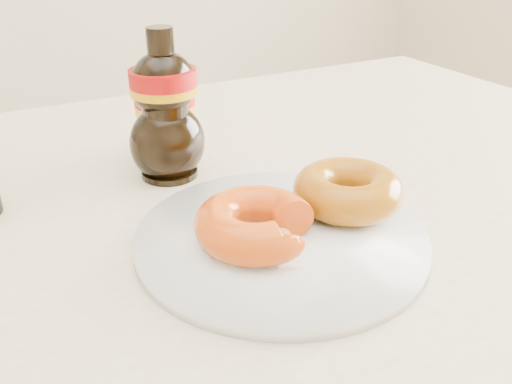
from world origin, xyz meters
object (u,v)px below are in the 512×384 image
donut_whole (348,190)px  syrup_bottle (165,105)px  plate (281,238)px  donut_bitten (256,224)px  dining_table (186,280)px  nutella_jar (165,110)px

donut_whole → syrup_bottle: (-0.12, 0.19, 0.05)m
plate → syrup_bottle: (-0.04, 0.20, 0.08)m
donut_bitten → dining_table: bearing=118.3°
plate → donut_whole: bearing=7.7°
plate → syrup_bottle: syrup_bottle is taller
donut_whole → nutella_jar: nutella_jar is taller
plate → donut_whole: size_ratio=2.49×
donut_whole → syrup_bottle: 0.23m
nutella_jar → plate: bearing=-87.3°
donut_whole → plate: bearing=-172.3°
dining_table → donut_whole: (0.15, -0.09, 0.12)m
dining_table → donut_bitten: donut_bitten is taller
donut_whole → nutella_jar: 0.28m
donut_bitten → nutella_jar: nutella_jar is taller
plate → nutella_jar: nutella_jar is taller
donut_bitten → syrup_bottle: syrup_bottle is taller
dining_table → donut_whole: donut_whole is taller
dining_table → donut_whole: bearing=-31.0°
donut_whole → dining_table: bearing=149.0°
dining_table → nutella_jar: nutella_jar is taller
donut_whole → syrup_bottle: syrup_bottle is taller
donut_whole → syrup_bottle: size_ratio=0.63×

